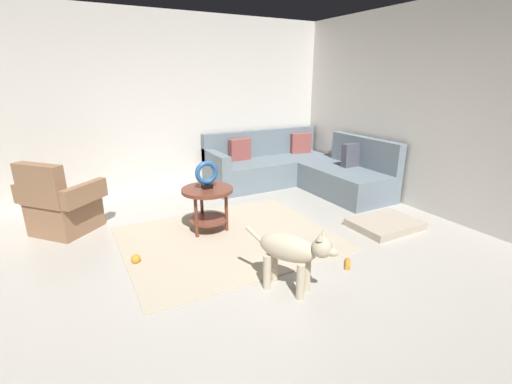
# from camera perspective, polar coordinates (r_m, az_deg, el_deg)

# --- Properties ---
(ground_plane) EXTENTS (6.00, 6.00, 0.10)m
(ground_plane) POSITION_cam_1_polar(r_m,az_deg,el_deg) (3.53, -1.82, -13.13)
(ground_plane) COLOR #B7B2A8
(wall_back) EXTENTS (6.00, 0.12, 2.70)m
(wall_back) POSITION_cam_1_polar(r_m,az_deg,el_deg) (5.81, -15.50, 13.28)
(wall_back) COLOR silver
(wall_back) RESTS_ON ground_plane
(wall_right) EXTENTS (0.12, 6.00, 2.70)m
(wall_right) POSITION_cam_1_polar(r_m,az_deg,el_deg) (5.08, 29.75, 10.97)
(wall_right) COLOR silver
(wall_right) RESTS_ON ground_plane
(area_rug) EXTENTS (2.30, 1.90, 0.01)m
(area_rug) POSITION_cam_1_polar(r_m,az_deg,el_deg) (4.12, -4.37, -7.47)
(area_rug) COLOR #BCAD93
(area_rug) RESTS_ON ground_plane
(sectional_couch) EXTENTS (2.20, 2.25, 0.88)m
(sectional_couch) POSITION_cam_1_polar(r_m,az_deg,el_deg) (5.96, 6.57, 3.59)
(sectional_couch) COLOR slate
(sectional_couch) RESTS_ON ground_plane
(armchair) EXTENTS (0.98, 1.00, 0.88)m
(armchair) POSITION_cam_1_polar(r_m,az_deg,el_deg) (4.76, -28.90, -2.05)
(armchair) COLOR #936B4C
(armchair) RESTS_ON ground_plane
(side_table) EXTENTS (0.60, 0.60, 0.54)m
(side_table) POSITION_cam_1_polar(r_m,az_deg,el_deg) (4.19, -7.78, -1.01)
(side_table) COLOR brown
(side_table) RESTS_ON ground_plane
(torus_sculpture) EXTENTS (0.28, 0.08, 0.33)m
(torus_sculpture) POSITION_cam_1_polar(r_m,az_deg,el_deg) (4.11, -7.95, 2.87)
(torus_sculpture) COLOR black
(torus_sculpture) RESTS_ON side_table
(dog_bed_mat) EXTENTS (0.80, 0.60, 0.09)m
(dog_bed_mat) POSITION_cam_1_polar(r_m,az_deg,el_deg) (4.67, 20.03, -4.85)
(dog_bed_mat) COLOR #B2A38E
(dog_bed_mat) RESTS_ON ground_plane
(dog) EXTENTS (0.50, 0.74, 0.63)m
(dog) POSITION_cam_1_polar(r_m,az_deg,el_deg) (3.04, 5.83, -9.46)
(dog) COLOR beige
(dog) RESTS_ON ground_plane
(dog_toy_ball) EXTENTS (0.09, 0.09, 0.09)m
(dog_toy_ball) POSITION_cam_1_polar(r_m,az_deg,el_deg) (3.79, -18.75, -10.16)
(dog_toy_ball) COLOR orange
(dog_toy_ball) RESTS_ON ground_plane
(dog_toy_rope) EXTENTS (0.15, 0.16, 0.05)m
(dog_toy_rope) POSITION_cam_1_polar(r_m,az_deg,el_deg) (3.67, 14.52, -11.10)
(dog_toy_rope) COLOR orange
(dog_toy_rope) RESTS_ON ground_plane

